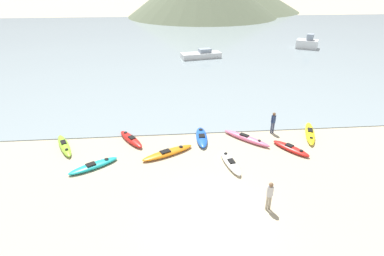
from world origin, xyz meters
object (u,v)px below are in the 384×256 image
kayak_on_sand_3 (94,166)px  person_near_foreground (270,194)px  kayak_on_sand_8 (131,139)px  person_near_waterline (273,121)px  kayak_on_sand_6 (64,145)px  moored_boat_1 (201,55)px  kayak_on_sand_2 (168,153)px  kayak_on_sand_1 (246,138)px  kayak_on_sand_5 (202,137)px  kayak_on_sand_4 (310,133)px  kayak_on_sand_7 (230,162)px  kayak_on_sand_0 (291,148)px  moored_boat_2 (307,43)px

kayak_on_sand_3 → person_near_foreground: size_ratio=1.82×
kayak_on_sand_8 → person_near_waterline: 10.09m
kayak_on_sand_6 → moored_boat_1: bearing=62.9°
kayak_on_sand_8 → person_near_waterline: bearing=2.0°
kayak_on_sand_2 → person_near_waterline: person_near_waterline is taller
kayak_on_sand_1 → person_near_waterline: person_near_waterline is taller
kayak_on_sand_5 → kayak_on_sand_4: bearing=-0.4°
kayak_on_sand_7 → moored_boat_1: (1.26, 26.06, 0.32)m
kayak_on_sand_1 → kayak_on_sand_7: bearing=-120.7°
kayak_on_sand_6 → person_near_waterline: size_ratio=1.94×
kayak_on_sand_0 → kayak_on_sand_7: size_ratio=0.89×
kayak_on_sand_7 → person_near_waterline: bearing=44.7°
kayak_on_sand_4 → moored_boat_2: size_ratio=0.95×
kayak_on_sand_6 → kayak_on_sand_7: size_ratio=1.11×
kayak_on_sand_3 → kayak_on_sand_2: bearing=13.5°
kayak_on_sand_5 → kayak_on_sand_1: bearing=-7.4°
moored_boat_1 → moored_boat_2: moored_boat_2 is taller
person_near_foreground → moored_boat_2: moored_boat_2 is taller
kayak_on_sand_4 → kayak_on_sand_5: bearing=179.6°
person_near_foreground → person_near_waterline: person_near_waterline is taller
kayak_on_sand_7 → kayak_on_sand_5: bearing=112.5°
kayak_on_sand_1 → moored_boat_2: moored_boat_2 is taller
kayak_on_sand_4 → kayak_on_sand_5: size_ratio=1.21×
kayak_on_sand_5 → person_near_foreground: bearing=-71.6°
kayak_on_sand_2 → moored_boat_2: size_ratio=0.93×
kayak_on_sand_0 → person_near_waterline: size_ratio=1.56×
kayak_on_sand_4 → moored_boat_1: (-5.17, 22.84, 0.34)m
kayak_on_sand_0 → moored_boat_2: moored_boat_2 is taller
moored_boat_1 → kayak_on_sand_5: bearing=-96.6°
kayak_on_sand_0 → moored_boat_1: (-3.01, 24.74, 0.34)m
kayak_on_sand_1 → kayak_on_sand_7: size_ratio=1.02×
kayak_on_sand_1 → kayak_on_sand_4: 4.73m
moored_boat_2 → person_near_waterline: bearing=-118.3°
kayak_on_sand_4 → person_near_foreground: person_near_foreground is taller
kayak_on_sand_5 → moored_boat_1: 22.94m
kayak_on_sand_6 → person_near_foreground: person_near_foreground is taller
kayak_on_sand_7 → person_near_foreground: size_ratio=1.80×
kayak_on_sand_1 → kayak_on_sand_5: kayak_on_sand_5 is taller
kayak_on_sand_0 → kayak_on_sand_8: bearing=168.6°
kayak_on_sand_7 → kayak_on_sand_2: bearing=158.3°
kayak_on_sand_5 → kayak_on_sand_8: kayak_on_sand_5 is taller
kayak_on_sand_3 → kayak_on_sand_0: bearing=4.1°
kayak_on_sand_5 → kayak_on_sand_3: bearing=-157.2°
kayak_on_sand_4 → person_near_foreground: (-5.38, -7.18, 0.75)m
kayak_on_sand_5 → person_near_foreground: 7.66m
kayak_on_sand_2 → person_near_waterline: size_ratio=2.12×
kayak_on_sand_6 → moored_boat_2: moored_boat_2 is taller
kayak_on_sand_0 → kayak_on_sand_1: size_ratio=0.87×
kayak_on_sand_3 → kayak_on_sand_7: (8.15, -0.43, 0.04)m
kayak_on_sand_1 → kayak_on_sand_7: 3.35m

